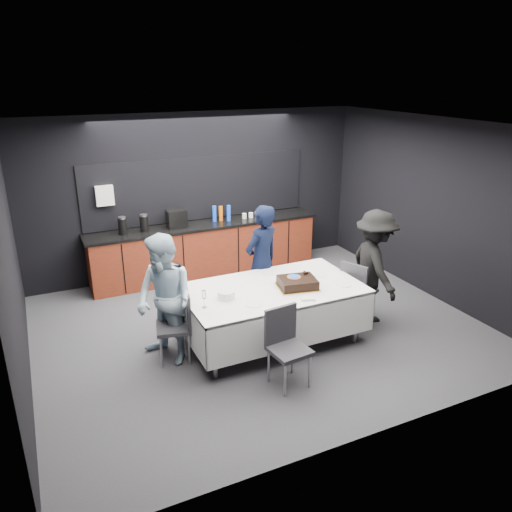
{
  "coord_description": "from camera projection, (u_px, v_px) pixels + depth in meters",
  "views": [
    {
      "loc": [
        -2.71,
        -5.7,
        3.45
      ],
      "look_at": [
        0.0,
        0.1,
        1.05
      ],
      "focal_mm": 35.0,
      "sensor_mm": 36.0,
      "label": 1
    }
  ],
  "objects": [
    {
      "name": "loose_plate_far",
      "position": [
        268.0,
        273.0,
        6.96
      ],
      "size": [
        0.18,
        0.18,
        0.01
      ],
      "primitive_type": "cylinder",
      "color": "white",
      "rests_on": "party_table"
    },
    {
      "name": "chair_left",
      "position": [
        180.0,
        320.0,
        6.17
      ],
      "size": [
        0.5,
        0.5,
        0.92
      ],
      "color": "#2D2D32",
      "rests_on": "ground"
    },
    {
      "name": "person_right",
      "position": [
        374.0,
        266.0,
        7.09
      ],
      "size": [
        0.79,
        1.15,
        1.64
      ],
      "primitive_type": "imported",
      "rotation": [
        0.0,
        0.0,
        1.39
      ],
      "color": "black",
      "rests_on": "ground"
    },
    {
      "name": "chair_near",
      "position": [
        285.0,
        341.0,
        5.71
      ],
      "size": [
        0.46,
        0.46,
        0.92
      ],
      "color": "#2D2D32",
      "rests_on": "ground"
    },
    {
      "name": "fork_pile",
      "position": [
        308.0,
        298.0,
        6.16
      ],
      "size": [
        0.2,
        0.16,
        0.03
      ],
      "primitive_type": "cube",
      "rotation": [
        0.0,
        0.0,
        -0.36
      ],
      "color": "white",
      "rests_on": "party_table"
    },
    {
      "name": "kitchenette",
      "position": [
        205.0,
        245.0,
        8.8
      ],
      "size": [
        4.1,
        0.64,
        2.05
      ],
      "color": "#5C1D0E",
      "rests_on": "ground"
    },
    {
      "name": "loose_plate_right_b",
      "position": [
        343.0,
        284.0,
        6.59
      ],
      "size": [
        0.22,
        0.22,
        0.01
      ],
      "primitive_type": "cylinder",
      "color": "white",
      "rests_on": "party_table"
    },
    {
      "name": "party_table",
      "position": [
        272.0,
        297.0,
        6.55
      ],
      "size": [
        2.32,
        1.32,
        0.78
      ],
      "color": "#99999E",
      "rests_on": "ground"
    },
    {
      "name": "champagne_flute",
      "position": [
        204.0,
        295.0,
        5.9
      ],
      "size": [
        0.06,
        0.06,
        0.22
      ],
      "color": "white",
      "rests_on": "party_table"
    },
    {
      "name": "chair_right",
      "position": [
        356.0,
        287.0,
        7.1
      ],
      "size": [
        0.55,
        0.55,
        0.92
      ],
      "color": "#2D2D32",
      "rests_on": "ground"
    },
    {
      "name": "cake_assembly",
      "position": [
        297.0,
        283.0,
        6.49
      ],
      "size": [
        0.58,
        0.5,
        0.16
      ],
      "color": "gold",
      "rests_on": "party_table"
    },
    {
      "name": "person_center",
      "position": [
        262.0,
        262.0,
        7.21
      ],
      "size": [
        0.72,
        0.6,
        1.68
      ],
      "primitive_type": "imported",
      "rotation": [
        0.0,
        0.0,
        3.52
      ],
      "color": "black",
      "rests_on": "ground"
    },
    {
      "name": "loose_plate_right_a",
      "position": [
        319.0,
        275.0,
        6.9
      ],
      "size": [
        0.19,
        0.19,
        0.01
      ],
      "primitive_type": "cylinder",
      "color": "white",
      "rests_on": "party_table"
    },
    {
      "name": "person_left",
      "position": [
        165.0,
        300.0,
        6.04
      ],
      "size": [
        0.9,
        0.99,
        1.65
      ],
      "primitive_type": "imported",
      "rotation": [
        0.0,
        0.0,
        -1.13
      ],
      "color": "#A5BFD0",
      "rests_on": "ground"
    },
    {
      "name": "loose_plate_near",
      "position": [
        254.0,
        304.0,
        6.04
      ],
      "size": [
        0.21,
        0.21,
        0.01
      ],
      "primitive_type": "cylinder",
      "color": "white",
      "rests_on": "party_table"
    },
    {
      "name": "ground",
      "position": [
        259.0,
        327.0,
        7.12
      ],
      "size": [
        6.0,
        6.0,
        0.0
      ],
      "primitive_type": "plane",
      "color": "#3E3F43",
      "rests_on": "ground"
    },
    {
      "name": "room_shell",
      "position": [
        259.0,
        200.0,
        6.46
      ],
      "size": [
        6.04,
        5.04,
        2.82
      ],
      "color": "white",
      "rests_on": "ground"
    },
    {
      "name": "plate_stack",
      "position": [
        226.0,
        295.0,
        6.18
      ],
      "size": [
        0.22,
        0.22,
        0.1
      ],
      "primitive_type": "cylinder",
      "color": "white",
      "rests_on": "party_table"
    }
  ]
}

